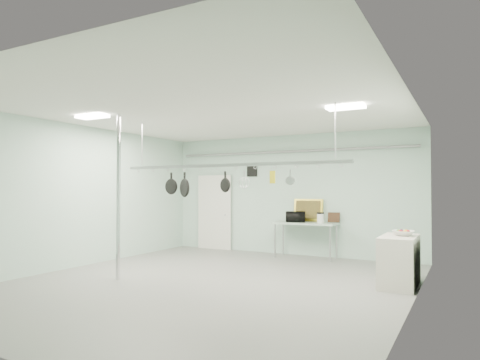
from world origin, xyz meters
The scene contains 25 objects.
floor centered at (0.00, 0.00, 0.00)m, with size 8.00×8.00×0.00m, color gray.
ceiling centered at (0.00, 0.00, 3.19)m, with size 7.00×8.00×0.02m, color silver.
back_wall centered at (0.00, 3.99, 1.60)m, with size 7.00×0.02×3.20m, color #B2D5C4.
right_wall centered at (3.49, 0.00, 1.60)m, with size 0.02×8.00×3.20m, color #B2D5C4.
door centered at (-2.30, 3.94, 1.05)m, with size 1.10×0.10×2.20m, color silver.
wall_vent centered at (-1.10, 3.97, 2.25)m, with size 0.30×0.04×0.30m, color black.
conduit_pipe centered at (0.00, 3.90, 2.75)m, with size 0.07×0.07×6.60m, color gray.
chrome_pole centered at (-1.70, -0.60, 1.60)m, with size 0.08×0.08×3.20m, color silver.
prep_table centered at (0.60, 3.60, 0.83)m, with size 1.60×0.70×0.91m.
side_cabinet centered at (3.15, 1.40, 0.45)m, with size 0.60×1.20×0.90m, color beige.
pot_rack centered at (0.20, 0.30, 2.23)m, with size 4.80×0.06×1.00m.
light_panel_left centered at (-2.20, -0.80, 3.16)m, with size 0.65×0.30×0.05m, color white.
light_panel_right centered at (2.40, 0.60, 3.16)m, with size 0.65×0.30×0.05m, color white.
microwave centered at (0.36, 3.54, 1.04)m, with size 0.48×0.32×0.26m, color black.
coffee_canister centered at (1.04, 3.46, 1.02)m, with size 0.16×0.16×0.23m, color silver.
painting_large centered at (0.57, 3.90, 1.20)m, with size 0.78×0.05×0.58m, color yellow.
painting_small centered at (1.25, 3.90, 1.03)m, with size 0.30×0.04×0.25m, color #372113.
fruit_bowl centered at (3.21, 1.46, 0.95)m, with size 0.39×0.39×0.10m, color silver.
skillet_left centered at (-1.12, 0.30, 1.87)m, with size 0.32×0.06×0.42m, color black, non-canonical shape.
skillet_mid centered at (-0.78, 0.30, 1.83)m, with size 0.37×0.06×0.50m, color black, non-canonical shape.
skillet_right centered at (0.16, 0.30, 1.90)m, with size 0.27×0.06×0.37m, color black, non-canonical shape.
whisk centered at (0.58, 0.30, 1.91)m, with size 0.21×0.21×0.36m, color silver, non-canonical shape.
grater centered at (1.15, 0.30, 1.96)m, with size 0.10×0.02×0.25m, color gold, non-canonical shape.
saucepan centered at (1.49, 0.30, 1.96)m, with size 0.15×0.08×0.26m, color #B1B1B5, non-canonical shape.
fruit_cluster centered at (3.21, 1.46, 0.99)m, with size 0.24×0.24×0.09m, color #B71019, non-canonical shape.
Camera 1 is at (4.26, -6.76, 1.74)m, focal length 32.00 mm.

